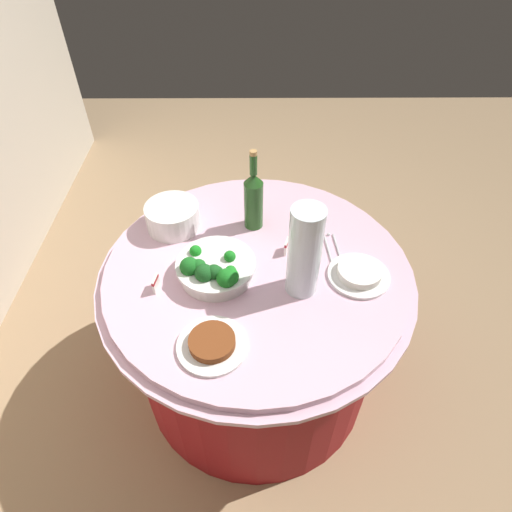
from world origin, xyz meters
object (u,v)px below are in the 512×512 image
object	(u,v)px
serving_tongs	(332,247)
food_plate_rice	(359,273)
wine_bottle	(254,199)
plate_stack	(173,217)
label_placard_front	(287,245)
broccoli_bowl	(215,269)
label_placard_mid	(156,283)
decorative_fruit_vase	(304,257)
food_plate_stir_fry	(212,344)

from	to	relation	value
serving_tongs	food_plate_rice	bearing A→B (deg)	-153.53
wine_bottle	food_plate_rice	distance (m)	0.48
serving_tongs	plate_stack	bearing A→B (deg)	78.04
plate_stack	label_placard_front	bearing A→B (deg)	-108.51
wine_bottle	food_plate_rice	bearing A→B (deg)	-127.58
broccoli_bowl	label_placard_front	size ratio (longest dim) A/B	5.09
serving_tongs	food_plate_rice	distance (m)	0.17
label_placard_mid	wine_bottle	bearing A→B (deg)	-44.65
label_placard_front	label_placard_mid	bearing A→B (deg)	111.92
decorative_fruit_vase	label_placard_mid	xyz separation A→B (m)	(-0.00, 0.50, -0.12)
wine_bottle	label_placard_mid	bearing A→B (deg)	135.35
decorative_fruit_vase	food_plate_stir_fry	distance (m)	0.40
broccoli_bowl	plate_stack	size ratio (longest dim) A/B	1.33
wine_bottle	label_placard_front	world-z (taller)	wine_bottle
wine_bottle	label_placard_mid	xyz separation A→B (m)	(-0.34, 0.33, -0.10)
serving_tongs	label_placard_front	bearing A→B (deg)	95.56
decorative_fruit_vase	label_placard_mid	world-z (taller)	decorative_fruit_vase
wine_bottle	food_plate_stir_fry	distance (m)	0.60
wine_bottle	food_plate_stir_fry	xyz separation A→B (m)	(-0.57, 0.13, -0.11)
broccoli_bowl	food_plate_rice	distance (m)	0.51
food_plate_stir_fry	wine_bottle	bearing A→B (deg)	-12.52
broccoli_bowl	decorative_fruit_vase	world-z (taller)	decorative_fruit_vase
food_plate_rice	food_plate_stir_fry	xyz separation A→B (m)	(-0.29, 0.50, -0.00)
plate_stack	decorative_fruit_vase	world-z (taller)	decorative_fruit_vase
label_placard_front	decorative_fruit_vase	bearing A→B (deg)	-167.50
serving_tongs	wine_bottle	bearing A→B (deg)	65.16
decorative_fruit_vase	label_placard_mid	bearing A→B (deg)	90.48
wine_bottle	serving_tongs	xyz separation A→B (m)	(-0.14, -0.30, -0.12)
wine_bottle	serving_tongs	world-z (taller)	wine_bottle
food_plate_stir_fry	label_placard_mid	xyz separation A→B (m)	(0.24, 0.21, 0.02)
food_plate_rice	food_plate_stir_fry	bearing A→B (deg)	120.07
food_plate_stir_fry	plate_stack	bearing A→B (deg)	18.47
plate_stack	food_plate_rice	distance (m)	0.74
decorative_fruit_vase	serving_tongs	size ratio (longest dim) A/B	2.03
plate_stack	decorative_fruit_vase	bearing A→B (deg)	-124.29
decorative_fruit_vase	serving_tongs	world-z (taller)	decorative_fruit_vase
serving_tongs	label_placard_mid	size ratio (longest dim) A/B	3.05
broccoli_bowl	serving_tongs	distance (m)	0.46
decorative_fruit_vase	label_placard_mid	size ratio (longest dim) A/B	6.18
plate_stack	label_placard_front	xyz separation A→B (m)	(-0.15, -0.44, -0.02)
broccoli_bowl	wine_bottle	bearing A→B (deg)	-25.07
broccoli_bowl	food_plate_stir_fry	xyz separation A→B (m)	(-0.29, -0.01, -0.03)
label_placard_front	broccoli_bowl	bearing A→B (deg)	117.44
plate_stack	food_plate_rice	size ratio (longest dim) A/B	0.95
plate_stack	decorative_fruit_vase	distance (m)	0.59
wine_bottle	broccoli_bowl	bearing A→B (deg)	154.93
wine_bottle	food_plate_stir_fry	world-z (taller)	wine_bottle
plate_stack	wine_bottle	bearing A→B (deg)	-88.64
food_plate_stir_fry	label_placard_front	distance (m)	0.49
wine_bottle	label_placard_front	xyz separation A→B (m)	(-0.15, -0.12, -0.10)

